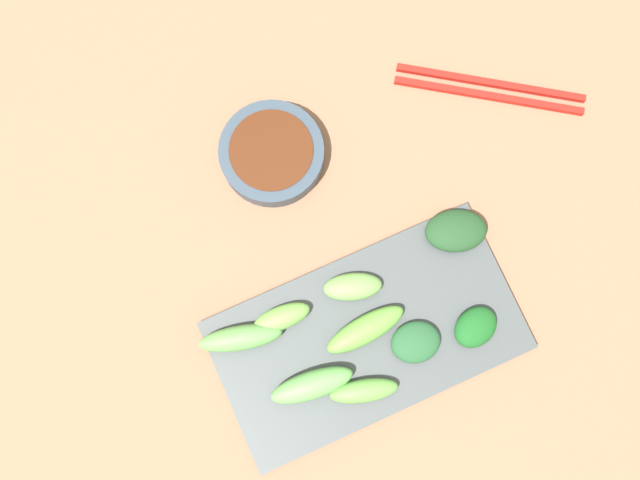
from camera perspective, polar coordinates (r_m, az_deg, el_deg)
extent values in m
cube|color=#98674C|center=(0.82, 1.14, -2.08)|extent=(2.10, 2.10, 0.02)
cylinder|color=#364353|center=(0.83, -3.95, 7.03)|extent=(0.12, 0.12, 0.03)
cylinder|color=#4D230F|center=(0.82, -3.97, 7.14)|extent=(0.10, 0.10, 0.02)
cube|color=#474B4D|center=(0.80, 4.06, -7.66)|extent=(0.18, 0.34, 0.01)
ellipsoid|color=#275732|center=(0.79, 7.82, -8.27)|extent=(0.05, 0.06, 0.02)
ellipsoid|color=#63A050|center=(0.79, -6.51, -7.96)|extent=(0.05, 0.10, 0.03)
ellipsoid|color=#629E44|center=(0.79, 3.60, -12.19)|extent=(0.05, 0.08, 0.02)
ellipsoid|color=#70A14F|center=(0.79, 2.68, -3.84)|extent=(0.05, 0.07, 0.02)
ellipsoid|color=#1B5A21|center=(0.80, 12.59, -6.97)|extent=(0.05, 0.06, 0.02)
ellipsoid|color=#68B056|center=(0.78, -0.66, -11.77)|extent=(0.04, 0.10, 0.03)
ellipsoid|color=#224624|center=(0.81, 11.05, 0.74)|extent=(0.07, 0.08, 0.02)
ellipsoid|color=#73B24C|center=(0.79, -3.15, -6.35)|extent=(0.03, 0.07, 0.02)
ellipsoid|color=#68A741|center=(0.79, 3.63, -7.36)|extent=(0.04, 0.10, 0.02)
cube|color=#B31C15|center=(0.89, 13.76, 12.35)|extent=(0.14, 0.19, 0.01)
cube|color=#B31C15|center=(0.88, 13.61, 11.37)|extent=(0.14, 0.19, 0.01)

